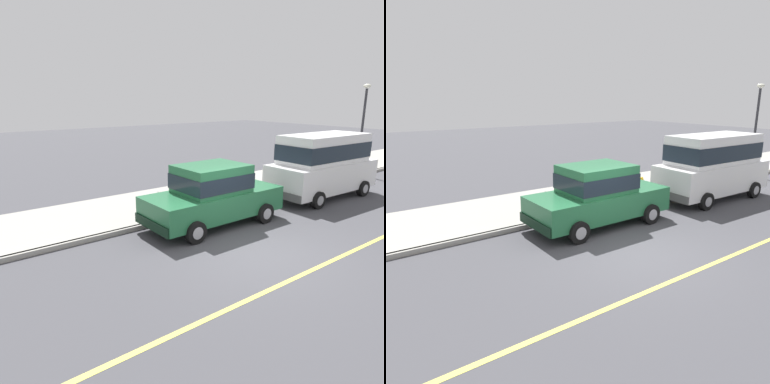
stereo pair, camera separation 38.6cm
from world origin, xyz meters
TOP-DOWN VIEW (x-y plane):
  - ground_plane at (0.00, 0.00)m, footprint 80.00×80.00m
  - curb at (-3.20, 0.00)m, footprint 0.16×64.00m
  - sidewalk at (-5.00, 0.00)m, footprint 3.60×64.00m
  - lane_centre_line at (1.60, 0.00)m, footprint 0.12×57.60m
  - car_green_sedan at (-2.21, 0.40)m, footprint 2.04×4.60m
  - car_white_van at (-2.08, 6.02)m, footprint 2.23×4.95m
  - dog_grey at (-4.72, 0.17)m, footprint 0.31×0.74m
  - fire_hydrant at (-3.65, 3.74)m, footprint 0.34×0.24m
  - street_lamp at (-3.55, 11.51)m, footprint 0.36×0.36m

SIDE VIEW (x-z plane):
  - ground_plane at x=0.00m, z-range 0.00..0.00m
  - lane_centre_line at x=1.60m, z-range 0.00..0.01m
  - curb at x=-3.20m, z-range 0.00..0.14m
  - sidewalk at x=-5.00m, z-range 0.00..0.14m
  - dog_grey at x=-4.72m, z-range 0.18..0.67m
  - fire_hydrant at x=-3.65m, z-range 0.11..0.84m
  - car_green_sedan at x=-2.21m, z-range 0.02..1.94m
  - car_white_van at x=-2.08m, z-range 0.13..2.65m
  - street_lamp at x=-3.55m, z-range 0.70..5.12m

